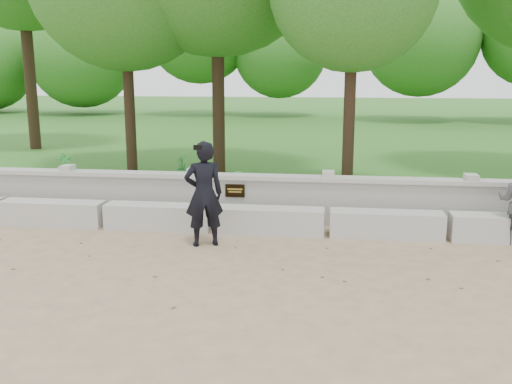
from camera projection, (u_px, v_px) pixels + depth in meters
ground at (187, 267)px, 8.28m from camera, size 80.00×80.00×0.00m
lawn at (277, 141)px, 21.82m from camera, size 40.00×22.00×0.25m
concrete_bench at (213, 219)px, 10.07m from camera, size 11.90×0.45×0.45m
parapet_wall at (221, 197)px, 10.70m from camera, size 12.50×0.35×0.90m
man_main at (204, 194)px, 9.13m from camera, size 0.73×0.68×1.71m
shrub_a at (65, 167)px, 13.12m from camera, size 0.39×0.44×0.69m
shrub_b at (238, 186)px, 11.34m from camera, size 0.41×0.40×0.58m
shrub_d at (182, 167)px, 13.60m from camera, size 0.36×0.38×0.56m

